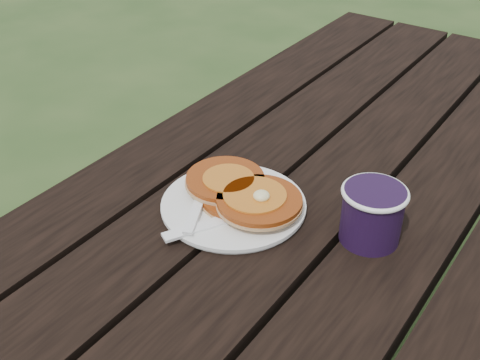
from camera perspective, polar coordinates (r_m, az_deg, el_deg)
The scene contains 5 objects.
plate at distance 0.95m, azimuth -0.62°, elevation -2.45°, with size 0.22×0.22×0.01m, color white.
pancake_stack at distance 0.94m, azimuth 0.27°, elevation -1.21°, with size 0.21×0.15×0.04m.
knife at distance 0.90m, azimuth -1.92°, elevation -3.93°, with size 0.02×0.18×0.01m, color white.
fork at distance 0.92m, azimuth -4.23°, elevation -2.95°, with size 0.03×0.16×0.01m, color white, non-canonical shape.
coffee_cup at distance 0.88m, azimuth 12.45°, elevation -2.91°, with size 0.10×0.10×0.09m.
Camera 1 is at (0.35, -0.68, 1.32)m, focal length 45.00 mm.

